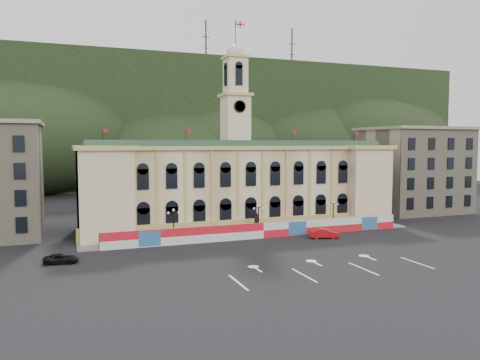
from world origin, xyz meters
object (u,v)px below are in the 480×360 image
object	(u,v)px
statue	(256,228)
black_suv	(61,259)
lamp_center	(259,217)
red_sedan	(324,233)

from	to	relation	value
statue	black_suv	size ratio (longest dim) A/B	0.84
statue	black_suv	world-z (taller)	statue
lamp_center	red_sedan	world-z (taller)	lamp_center
red_sedan	black_suv	size ratio (longest dim) A/B	1.10
statue	lamp_center	xyz separation A→B (m)	(0.00, -1.00, 1.89)
black_suv	statue	bearing A→B (deg)	-66.90
statue	lamp_center	distance (m)	2.14
statue	black_suv	bearing A→B (deg)	-163.91
lamp_center	red_sedan	xyz separation A→B (m)	(9.08, -5.32, -2.31)
statue	lamp_center	world-z (taller)	lamp_center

